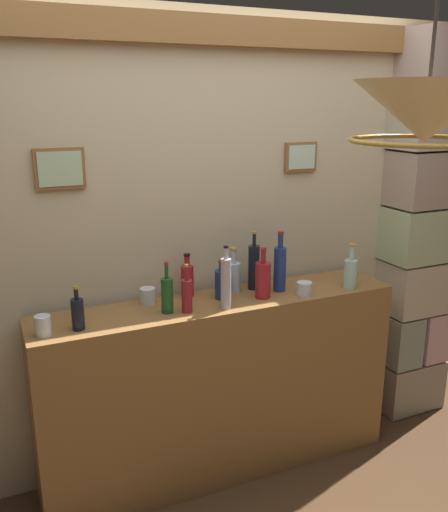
% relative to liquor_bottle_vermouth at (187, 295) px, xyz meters
% --- Properties ---
extents(panelled_rear_partition, '(3.23, 0.15, 2.42)m').
position_rel_liquor_bottle_vermouth_xyz_m(panelled_rear_partition, '(0.21, 0.34, 0.21)').
color(panelled_rear_partition, beige).
rests_on(panelled_rear_partition, ground).
extents(stone_pillar, '(0.45, 0.34, 2.35)m').
position_rel_liquor_bottle_vermouth_xyz_m(stone_pillar, '(1.59, 0.19, 0.11)').
color(stone_pillar, '#9F937D').
rests_on(stone_pillar, ground).
extents(bar_shelf_unit, '(1.91, 0.37, 0.99)m').
position_rel_liquor_bottle_vermouth_xyz_m(bar_shelf_unit, '(0.21, 0.08, -0.58)').
color(bar_shelf_unit, olive).
rests_on(bar_shelf_unit, ground).
extents(liquor_bottle_vermouth, '(0.05, 0.05, 0.24)m').
position_rel_liquor_bottle_vermouth_xyz_m(liquor_bottle_vermouth, '(0.00, 0.00, 0.00)').
color(liquor_bottle_vermouth, maroon).
rests_on(liquor_bottle_vermouth, bar_shelf_unit).
extents(liquor_bottle_tequila, '(0.06, 0.06, 0.25)m').
position_rel_liquor_bottle_vermouth_xyz_m(liquor_bottle_tequila, '(-0.09, 0.03, 0.00)').
color(liquor_bottle_tequila, '#1C5021').
rests_on(liquor_bottle_tequila, bar_shelf_unit).
extents(liquor_bottle_brandy, '(0.07, 0.07, 0.25)m').
position_rel_liquor_bottle_vermouth_xyz_m(liquor_bottle_brandy, '(0.94, -0.03, 0.00)').
color(liquor_bottle_brandy, '#A9D7CA').
rests_on(liquor_bottle_brandy, bar_shelf_unit).
extents(liquor_bottle_whiskey, '(0.06, 0.06, 0.20)m').
position_rel_liquor_bottle_vermouth_xyz_m(liquor_bottle_whiskey, '(-0.52, 0.00, -0.01)').
color(liquor_bottle_whiskey, black).
rests_on(liquor_bottle_whiskey, bar_shelf_unit).
extents(liquor_bottle_scotch, '(0.07, 0.07, 0.23)m').
position_rel_liquor_bottle_vermouth_xyz_m(liquor_bottle_scotch, '(0.08, 0.21, 0.00)').
color(liquor_bottle_scotch, '#A31C22').
rests_on(liquor_bottle_scotch, bar_shelf_unit).
extents(liquor_bottle_gin, '(0.08, 0.08, 0.21)m').
position_rel_liquor_bottle_vermouth_xyz_m(liquor_bottle_gin, '(0.23, 0.11, -0.01)').
color(liquor_bottle_gin, navy).
rests_on(liquor_bottle_gin, bar_shelf_unit).
extents(liquor_bottle_rum, '(0.07, 0.07, 0.33)m').
position_rel_liquor_bottle_vermouth_xyz_m(liquor_bottle_rum, '(0.56, 0.09, 0.04)').
color(liquor_bottle_rum, navy).
rests_on(liquor_bottle_rum, bar_shelf_unit).
extents(liquor_bottle_vodka, '(0.08, 0.08, 0.27)m').
position_rel_liquor_bottle_vermouth_xyz_m(liquor_bottle_vodka, '(0.43, 0.03, 0.01)').
color(liquor_bottle_vodka, maroon).
rests_on(liquor_bottle_vodka, bar_shelf_unit).
extents(liquor_bottle_amaro, '(0.05, 0.05, 0.32)m').
position_rel_liquor_bottle_vermouth_xyz_m(liquor_bottle_amaro, '(0.19, -0.03, 0.05)').
color(liquor_bottle_amaro, '#B5B3BE').
rests_on(liquor_bottle_amaro, bar_shelf_unit).
extents(liquor_bottle_rye, '(0.08, 0.08, 0.24)m').
position_rel_liquor_bottle_vermouth_xyz_m(liquor_bottle_rye, '(0.33, 0.18, 0.00)').
color(liquor_bottle_rye, '#A4C0D1').
rests_on(liquor_bottle_rye, bar_shelf_unit).
extents(liquor_bottle_bourbon, '(0.06, 0.06, 0.32)m').
position_rel_liquor_bottle_vermouth_xyz_m(liquor_bottle_bourbon, '(0.45, 0.17, 0.04)').
color(liquor_bottle_bourbon, black).
rests_on(liquor_bottle_bourbon, bar_shelf_unit).
extents(glass_tumbler_rocks, '(0.07, 0.07, 0.09)m').
position_rel_liquor_bottle_vermouth_xyz_m(glass_tumbler_rocks, '(-0.67, -0.00, -0.04)').
color(glass_tumbler_rocks, silver).
rests_on(glass_tumbler_rocks, bar_shelf_unit).
extents(glass_tumbler_highball, '(0.08, 0.08, 0.07)m').
position_rel_liquor_bottle_vermouth_xyz_m(glass_tumbler_highball, '(0.64, -0.03, -0.05)').
color(glass_tumbler_highball, silver).
rests_on(glass_tumbler_highball, bar_shelf_unit).
extents(glass_tumbler_shot, '(0.08, 0.08, 0.08)m').
position_rel_liquor_bottle_vermouth_xyz_m(glass_tumbler_shot, '(-0.14, 0.19, -0.05)').
color(glass_tumbler_shot, silver).
rests_on(glass_tumbler_shot, bar_shelf_unit).
extents(pendant_lamp, '(0.49, 0.49, 0.61)m').
position_rel_liquor_bottle_vermouth_xyz_m(pendant_lamp, '(0.50, -0.92, 0.86)').
color(pendant_lamp, beige).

